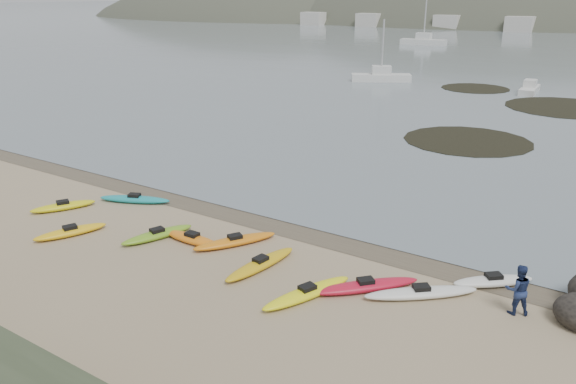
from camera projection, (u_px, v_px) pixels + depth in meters
The scene contains 5 objects.
ground at pixel (288, 223), 25.47m from camera, with size 600.00×600.00×0.00m, color tan.
wet_sand at pixel (284, 225), 25.24m from camera, with size 60.00×60.00×0.00m, color brown.
kayaks at pixel (237, 249), 22.47m from camera, with size 21.64×8.29×0.34m.
person_east at pixel (518, 290), 18.03m from camera, with size 0.84×0.65×1.73m, color navy.
kelp_mats at pixel (518, 111), 49.48m from camera, with size 19.11×31.56×0.04m.
Camera 1 is at (12.91, -19.68, 9.86)m, focal length 35.00 mm.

